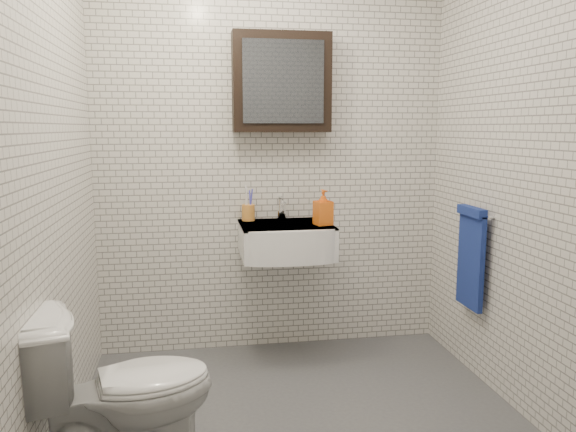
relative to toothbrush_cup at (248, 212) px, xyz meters
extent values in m
cube|color=#494B50|center=(0.16, -0.94, -0.90)|extent=(2.20, 2.00, 0.01)
cube|color=silver|center=(0.16, 0.06, 0.34)|extent=(2.20, 0.02, 2.50)
cube|color=silver|center=(0.16, -1.94, 0.34)|extent=(2.20, 0.02, 2.50)
cube|color=silver|center=(-0.94, -0.94, 0.34)|extent=(0.02, 2.00, 2.50)
cube|color=silver|center=(1.26, -0.94, 0.34)|extent=(0.02, 2.00, 2.50)
cube|color=white|center=(0.21, -0.17, -0.16)|extent=(0.55, 0.45, 0.20)
cylinder|color=silver|center=(0.21, -0.15, -0.07)|extent=(0.31, 0.31, 0.02)
cylinder|color=silver|center=(0.21, -0.15, -0.06)|extent=(0.04, 0.04, 0.01)
cube|color=white|center=(0.21, -0.17, -0.06)|extent=(0.55, 0.45, 0.01)
cylinder|color=silver|center=(0.21, 0.00, -0.03)|extent=(0.06, 0.06, 0.06)
cylinder|color=silver|center=(0.21, 0.00, 0.03)|extent=(0.03, 0.03, 0.08)
cylinder|color=silver|center=(0.21, -0.06, 0.06)|extent=(0.02, 0.12, 0.02)
cube|color=silver|center=(0.21, 0.03, 0.09)|extent=(0.02, 0.09, 0.01)
cube|color=black|center=(0.21, -0.01, 0.79)|extent=(0.60, 0.14, 0.60)
cube|color=#3F444C|center=(0.21, -0.09, 0.79)|extent=(0.49, 0.01, 0.49)
cylinder|color=silver|center=(1.22, -0.59, 0.04)|extent=(0.02, 0.30, 0.02)
cylinder|color=silver|center=(1.24, -0.46, 0.04)|extent=(0.04, 0.02, 0.02)
cylinder|color=silver|center=(1.24, -0.72, 0.04)|extent=(0.04, 0.02, 0.02)
cube|color=navy|center=(1.21, -0.59, -0.23)|extent=(0.03, 0.26, 0.54)
cube|color=navy|center=(1.20, -0.59, 0.06)|extent=(0.05, 0.26, 0.05)
cylinder|color=orange|center=(0.00, 0.00, -0.01)|extent=(0.10, 0.10, 0.10)
cylinder|color=white|center=(-0.02, -0.01, 0.06)|extent=(0.02, 0.03, 0.19)
cylinder|color=#4141D0|center=(0.01, -0.01, 0.05)|extent=(0.02, 0.02, 0.17)
cylinder|color=white|center=(-0.01, 0.01, 0.07)|extent=(0.02, 0.04, 0.20)
cylinder|color=#4141D0|center=(0.02, 0.01, 0.06)|extent=(0.02, 0.04, 0.18)
imported|color=#E25917|center=(0.43, -0.24, 0.05)|extent=(0.12, 0.12, 0.21)
imported|color=white|center=(-0.64, -1.25, -0.54)|extent=(0.80, 0.57, 0.74)
camera|label=1|loc=(-0.34, -3.48, 0.52)|focal=35.00mm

